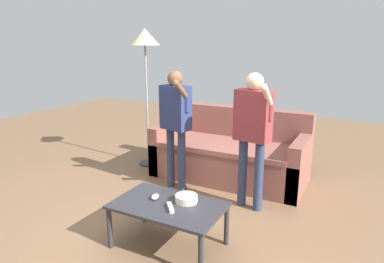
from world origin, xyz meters
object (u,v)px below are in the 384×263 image
Objects in this scene: floor_lamp at (145,45)px; game_remote_wand_far at (192,200)px; game_remote_wand_near at (170,207)px; couch at (230,154)px; player_left at (175,117)px; snack_bowl at (186,198)px; game_remote_nunchuk at (155,197)px; coffee_table at (168,209)px; player_right at (253,126)px.

floor_lamp is 2.48m from game_remote_wand_far.
floor_lamp reaches higher than game_remote_wand_near.
player_left is at bearing -124.50° from couch.
floor_lamp is at bearing -175.59° from couch.
snack_bowl is 2.20× the size of game_remote_nunchuk.
coffee_table is at bearing -136.04° from snack_bowl.
game_remote_wand_far is (0.10, 0.20, 0.00)m from game_remote_wand_near.
player_right reaches higher than game_remote_wand_near.
game_remote_wand_near is (1.40, -1.71, -1.28)m from floor_lamp.
game_remote_wand_near is at bearing -47.00° from coffee_table.
player_right is at bearing -55.08° from couch.
game_remote_wand_far is at bearing -104.65° from player_right.
game_remote_nunchuk is at bearing 169.63° from coffee_table.
player_right is (0.54, 0.99, 0.48)m from game_remote_nunchuk.
couch is 1.07m from player_right.
couch reaches higher than snack_bowl.
floor_lamp is 1.25m from player_left.
snack_bowl is at bearing 43.96° from coffee_table.
couch reaches higher than game_remote_wand_near.
floor_lamp reaches higher than snack_bowl.
player_right is at bearing -4.74° from player_left.
snack_bowl is at bearing -46.49° from floor_lamp.
game_remote_wand_near is (0.18, -1.81, 0.10)m from couch.
floor_lamp reaches higher than game_remote_nunchuk.
player_right reaches higher than snack_bowl.
coffee_table is 6.26× the size of game_remote_wand_far.
snack_bowl is 0.19m from game_remote_wand_near.
floor_lamp reaches higher than player_right.
game_remote_wand_near is at bearing -115.74° from game_remote_wand_far.
player_left is at bearing 126.83° from game_remote_wand_far.
floor_lamp is 13.37× the size of game_remote_wand_near.
coffee_table is 0.17m from game_remote_nunchuk.
player_left is at bearing 124.45° from snack_bowl.
floor_lamp is 2.56m from game_remote_wand_near.
coffee_table is 1.22m from player_right.
player_left is (-0.95, 0.08, -0.01)m from player_right.
game_remote_wand_near is at bearing -61.82° from player_left.
player_left is (-0.56, 1.09, 0.54)m from coffee_table.
game_remote_nunchuk is (-0.15, 0.03, 0.07)m from coffee_table.
game_remote_nunchuk is (-0.03, -1.71, 0.11)m from couch.
coffee_table is 0.11m from game_remote_wand_near.
game_remote_wand_far is at bearing 39.54° from coffee_table.
player_left reaches higher than coffee_table.
game_remote_wand_near is at bearing -24.23° from game_remote_nunchuk.
player_left reaches higher than game_remote_wand_far.
game_remote_wand_near is at bearing -84.37° from couch.
couch is 1.85m from floor_lamp.
couch is 1.34× the size of player_right.
floor_lamp reaches higher than couch.
couch is at bearing 93.77° from coffee_table.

